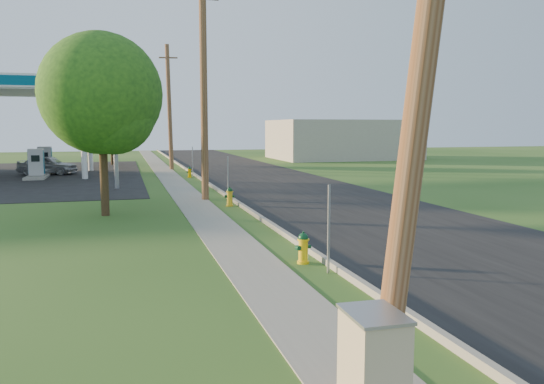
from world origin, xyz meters
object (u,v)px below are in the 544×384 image
object	(u,v)px
tree_lot	(112,115)
utility_cabinet	(373,371)
hydrant_far	(189,172)
utility_pole_mid	(204,89)
fuel_pump_se	(45,163)
price_pylon	(113,85)
hydrant_mid	(230,197)
tree_verge	(104,98)
utility_pole_far	(169,107)
car_silver	(47,165)
hydrant_near	(303,248)
fuel_pump_ne	(36,167)

from	to	relation	value
tree_lot	utility_cabinet	size ratio (longest dim) A/B	5.13
hydrant_far	utility_cabinet	world-z (taller)	utility_cabinet
utility_pole_mid	fuel_pump_se	bearing A→B (deg)	117.63
price_pylon	hydrant_mid	xyz separation A→B (m)	(4.59, -7.68, -5.04)
hydrant_mid	tree_verge	bearing A→B (deg)	-166.73
tree_verge	hydrant_far	world-z (taller)	tree_verge
hydrant_far	fuel_pump_se	bearing A→B (deg)	147.68
tree_verge	hydrant_mid	xyz separation A→B (m)	(4.81, 1.13, -3.91)
utility_pole_far	car_silver	xyz separation A→B (m)	(-8.60, -2.17, -4.13)
price_pylon	tree_lot	world-z (taller)	price_pylon
price_pylon	hydrant_mid	size ratio (longest dim) A/B	8.43
hydrant_near	utility_cabinet	distance (m)	7.06
fuel_pump_se	car_silver	distance (m)	1.21
price_pylon	hydrant_mid	bearing A→B (deg)	-59.15
fuel_pump_se	tree_verge	world-z (taller)	tree_verge
hydrant_near	hydrant_far	world-z (taller)	hydrant_near
price_pylon	fuel_pump_se	bearing A→B (deg)	113.50
car_silver	price_pylon	bearing A→B (deg)	-133.93
utility_pole_far	utility_cabinet	bearing A→B (deg)	-91.55
fuel_pump_ne	utility_cabinet	world-z (taller)	fuel_pump_ne
utility_pole_mid	tree_lot	bearing A→B (deg)	99.98
hydrant_mid	utility_pole_mid	bearing A→B (deg)	107.51
utility_pole_mid	hydrant_near	distance (m)	12.71
utility_cabinet	fuel_pump_se	bearing A→B (deg)	102.49
utility_pole_mid	tree_lot	xyz separation A→B (m)	(-4.34, 24.66, -0.63)
fuel_pump_se	price_pylon	bearing A→B (deg)	-66.50
price_pylon	fuel_pump_ne	bearing A→B (deg)	123.69
hydrant_near	tree_lot	bearing A→B (deg)	97.68
tree_verge	car_silver	world-z (taller)	tree_verge
fuel_pump_ne	price_pylon	world-z (taller)	price_pylon
price_pylon	tree_verge	distance (m)	8.89
car_silver	hydrant_mid	bearing A→B (deg)	-131.13
tree_lot	hydrant_far	distance (m)	15.07
fuel_pump_se	car_silver	size ratio (longest dim) A/B	0.81
price_pylon	utility_pole_mid	bearing A→B (deg)	-54.66
utility_pole_mid	car_silver	xyz separation A→B (m)	(-8.60, 15.83, -4.28)
car_silver	tree_verge	bearing A→B (deg)	-145.25
utility_pole_mid	fuel_pump_se	size ratio (longest dim) A/B	3.06
tree_lot	hydrant_mid	size ratio (longest dim) A/B	8.26
utility_pole_far	tree_lot	bearing A→B (deg)	123.08
fuel_pump_ne	tree_verge	xyz separation A→B (m)	(4.78, -16.31, 3.58)
utility_pole_mid	hydrant_mid	world-z (taller)	utility_pole_mid
hydrant_mid	fuel_pump_ne	bearing A→B (deg)	122.28
utility_pole_mid	fuel_pump_ne	world-z (taller)	utility_pole_mid
price_pylon	hydrant_near	size ratio (longest dim) A/B	8.76
tree_lot	hydrant_near	xyz separation A→B (m)	(4.93, -36.50, -3.94)
utility_pole_far	fuel_pump_se	size ratio (longest dim) A/B	2.97
utility_cabinet	hydrant_far	bearing A→B (deg)	86.92
hydrant_far	tree_verge	bearing A→B (deg)	-108.31
utility_cabinet	utility_pole_mid	bearing A→B (deg)	86.97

